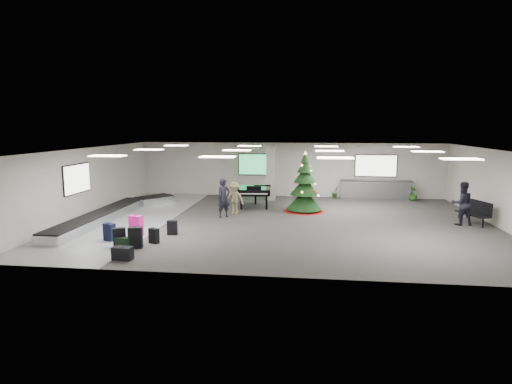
# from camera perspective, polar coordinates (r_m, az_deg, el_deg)

# --- Properties ---
(ground) EXTENTS (18.00, 18.00, 0.00)m
(ground) POSITION_cam_1_polar(r_m,az_deg,el_deg) (18.98, 3.49, -3.98)
(ground) COLOR #393634
(ground) RESTS_ON ground
(room_envelope) EXTENTS (18.02, 14.02, 3.21)m
(room_envelope) POSITION_cam_1_polar(r_m,az_deg,el_deg) (19.29, 2.55, 3.26)
(room_envelope) COLOR #B8B4A8
(room_envelope) RESTS_ON ground
(baggage_carousel) EXTENTS (2.28, 9.71, 0.43)m
(baggage_carousel) POSITION_cam_1_polar(r_m,az_deg,el_deg) (20.85, -18.59, -2.67)
(baggage_carousel) COLOR silver
(baggage_carousel) RESTS_ON ground
(service_counter) EXTENTS (4.05, 0.65, 1.08)m
(service_counter) POSITION_cam_1_polar(r_m,az_deg,el_deg) (25.68, 15.67, 0.32)
(service_counter) COLOR silver
(service_counter) RESTS_ON ground
(suitcase_0) EXTENTS (0.49, 0.41, 0.69)m
(suitcase_0) POSITION_cam_1_polar(r_m,az_deg,el_deg) (15.78, -17.76, -5.78)
(suitcase_0) COLOR black
(suitcase_0) RESTS_ON ground
(suitcase_1) EXTENTS (0.51, 0.33, 0.75)m
(suitcase_1) POSITION_cam_1_polar(r_m,az_deg,el_deg) (15.47, -15.78, -5.87)
(suitcase_1) COLOR black
(suitcase_1) RESTS_ON ground
(pink_suitcase) EXTENTS (0.56, 0.41, 0.81)m
(pink_suitcase) POSITION_cam_1_polar(r_m,az_deg,el_deg) (17.13, -15.69, -4.35)
(pink_suitcase) COLOR #FF219C
(pink_suitcase) RESTS_ON ground
(suitcase_3) EXTENTS (0.39, 0.23, 0.58)m
(suitcase_3) POSITION_cam_1_polar(r_m,az_deg,el_deg) (17.00, -11.10, -4.68)
(suitcase_3) COLOR black
(suitcase_3) RESTS_ON ground
(navy_suitcase) EXTENTS (0.48, 0.39, 0.67)m
(navy_suitcase) POSITION_cam_1_polar(r_m,az_deg,el_deg) (16.70, -18.95, -5.08)
(navy_suitcase) COLOR black
(navy_suitcase) RESTS_ON ground
(green_duffel) EXTENTS (0.56, 0.28, 0.39)m
(green_duffel) POSITION_cam_1_polar(r_m,az_deg,el_deg) (15.64, -17.25, -6.46)
(green_duffel) COLOR black
(green_duffel) RESTS_ON ground
(suitcase_7) EXTENTS (0.43, 0.35, 0.57)m
(suitcase_7) POSITION_cam_1_polar(r_m,az_deg,el_deg) (15.95, -13.45, -5.68)
(suitcase_7) COLOR black
(suitcase_7) RESTS_ON ground
(black_duffel) EXTENTS (0.64, 0.38, 0.43)m
(black_duffel) POSITION_cam_1_polar(r_m,az_deg,el_deg) (14.33, -17.35, -7.79)
(black_duffel) COLOR black
(black_duffel) RESTS_ON ground
(christmas_tree) EXTENTS (2.11, 2.11, 3.01)m
(christmas_tree) POSITION_cam_1_polar(r_m,az_deg,el_deg) (21.20, 6.49, 0.17)
(christmas_tree) COLOR maroon
(christmas_tree) RESTS_ON ground
(grand_piano) EXTENTS (1.78, 2.22, 1.21)m
(grand_piano) POSITION_cam_1_polar(r_m,az_deg,el_deg) (22.20, -0.19, 0.17)
(grand_piano) COLOR black
(grand_piano) RESTS_ON ground
(bench) EXTENTS (1.04, 1.74, 1.05)m
(bench) POSITION_cam_1_polar(r_m,az_deg,el_deg) (20.57, 27.23, -2.28)
(bench) COLOR black
(bench) RESTS_ON ground
(traveler_a) EXTENTS (0.78, 0.75, 1.79)m
(traveler_a) POSITION_cam_1_polar(r_m,az_deg,el_deg) (19.75, -4.32, -0.83)
(traveler_a) COLOR black
(traveler_a) RESTS_ON ground
(traveler_b) EXTENTS (1.14, 0.88, 1.56)m
(traveler_b) POSITION_cam_1_polar(r_m,az_deg,el_deg) (20.47, -2.90, -0.81)
(traveler_b) COLOR #94895B
(traveler_b) RESTS_ON ground
(traveler_bench) EXTENTS (0.99, 0.81, 1.86)m
(traveler_bench) POSITION_cam_1_polar(r_m,az_deg,el_deg) (20.17, 25.76, -1.39)
(traveler_bench) COLOR black
(traveler_bench) RESTS_ON ground
(potted_plant_left) EXTENTS (0.52, 0.52, 0.74)m
(potted_plant_left) POSITION_cam_1_polar(r_m,az_deg,el_deg) (25.31, 10.52, -0.02)
(potted_plant_left) COLOR #1B3D13
(potted_plant_left) RESTS_ON ground
(potted_plant_right) EXTENTS (0.63, 0.63, 0.79)m
(potted_plant_right) POSITION_cam_1_polar(r_m,az_deg,el_deg) (25.67, 20.24, -0.24)
(potted_plant_right) COLOR #1B3D13
(potted_plant_right) RESTS_ON ground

